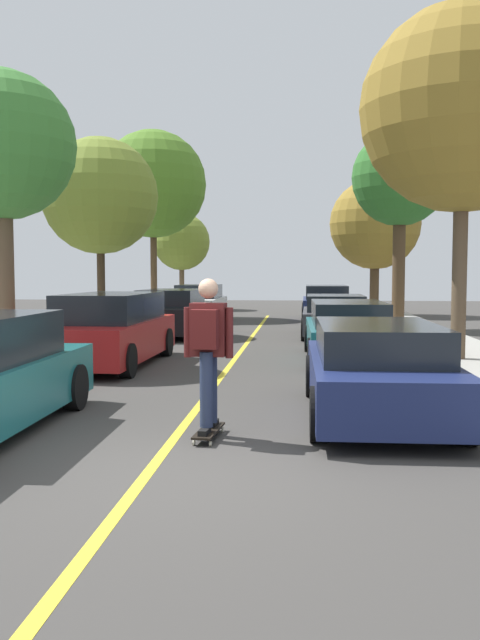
{
  "coord_description": "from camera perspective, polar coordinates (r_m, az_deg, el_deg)",
  "views": [
    {
      "loc": [
        1.46,
        -6.42,
        1.93
      ],
      "look_at": [
        0.12,
        8.38,
        0.88
      ],
      "focal_mm": 37.91,
      "sensor_mm": 36.0,
      "label": 1
    }
  ],
  "objects": [
    {
      "name": "ground",
      "position": [
        6.86,
        -7.48,
        -12.3
      ],
      "size": [
        80.0,
        80.0,
        0.0
      ],
      "primitive_type": "plane",
      "color": "#3D3A38"
    },
    {
      "name": "parked_car_left_far",
      "position": [
        20.69,
        -5.8,
        0.59
      ],
      "size": [
        2.01,
        4.53,
        1.41
      ],
      "color": "black",
      "rests_on": "ground"
    },
    {
      "name": "street_tree_left_farthest",
      "position": [
        35.22,
        -4.95,
        6.58
      ],
      "size": [
        2.94,
        2.94,
        4.83
      ],
      "color": "brown",
      "rests_on": "sidewalk_left"
    },
    {
      "name": "skateboard",
      "position": [
        7.95,
        -2.65,
        -9.34
      ],
      "size": [
        0.29,
        0.86,
        0.1
      ],
      "color": "black",
      "rests_on": "ground"
    },
    {
      "name": "parked_car_right_near",
      "position": [
        14.94,
        9.06,
        -0.92
      ],
      "size": [
        1.85,
        4.53,
        1.3
      ],
      "color": "#196066",
      "rests_on": "ground"
    },
    {
      "name": "parked_car_right_nearest",
      "position": [
        9.2,
        11.5,
        -4.15
      ],
      "size": [
        1.87,
        4.27,
        1.25
      ],
      "color": "navy",
      "rests_on": "ground"
    },
    {
      "name": "street_tree_left_near",
      "position": [
        21.46,
        -11.74,
        10.2
      ],
      "size": [
        3.56,
        3.56,
        5.91
      ],
      "color": "#3D2D1E",
      "rests_on": "sidewalk_left"
    },
    {
      "name": "street_tree_left_nearest",
      "position": [
        15.13,
        -19.52,
        13.55
      ],
      "size": [
        3.06,
        3.06,
        5.93
      ],
      "color": "brown",
      "rests_on": "sidewalk_left"
    },
    {
      "name": "skateboarder",
      "position": [
        7.75,
        -2.73,
        -2.08
      ],
      "size": [
        0.59,
        0.71,
        1.75
      ],
      "color": "black",
      "rests_on": "skateboard"
    },
    {
      "name": "center_line",
      "position": [
        10.7,
        -2.76,
        -6.32
      ],
      "size": [
        0.12,
        39.2,
        0.01
      ],
      "primitive_type": "cube",
      "color": "gold",
      "rests_on": "ground"
    },
    {
      "name": "parked_car_right_farthest",
      "position": [
        27.49,
        7.28,
        1.45
      ],
      "size": [
        1.97,
        4.69,
        1.4
      ],
      "color": "navy",
      "rests_on": "ground"
    },
    {
      "name": "street_tree_right_near",
      "position": [
        23.41,
        13.37,
        11.47
      ],
      "size": [
        3.19,
        3.19,
        6.51
      ],
      "color": "#4C3823",
      "rests_on": "sidewalk_right"
    },
    {
      "name": "street_tree_right_nearest",
      "position": [
        15.0,
        18.32,
        16.52
      ],
      "size": [
        4.18,
        4.18,
        7.18
      ],
      "color": "brown",
      "rests_on": "sidewalk_right"
    },
    {
      "name": "street_tree_left_far",
      "position": [
        28.86,
        -7.35,
        11.28
      ],
      "size": [
        4.45,
        4.45,
        7.67
      ],
      "color": "#4C3823",
      "rests_on": "sidewalk_left"
    },
    {
      "name": "parked_car_left_near",
      "position": [
        14.27,
        -10.85,
        -0.8
      ],
      "size": [
        1.91,
        4.7,
        1.49
      ],
      "color": "maroon",
      "rests_on": "ground"
    },
    {
      "name": "street_tree_right_far",
      "position": [
        30.67,
        11.34,
        7.93
      ],
      "size": [
        4.0,
        4.0,
        5.92
      ],
      "color": "#4C3823",
      "rests_on": "sidewalk_right"
    },
    {
      "name": "parked_car_right_far",
      "position": [
        20.43,
        8.01,
        0.35
      ],
      "size": [
        2.03,
        4.3,
        1.25
      ],
      "color": "#38383D",
      "rests_on": "ground"
    },
    {
      "name": "parked_car_left_farthest",
      "position": [
        26.11,
        -3.51,
        1.35
      ],
      "size": [
        1.83,
        4.43,
        1.45
      ],
      "color": "white",
      "rests_on": "ground"
    }
  ]
}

